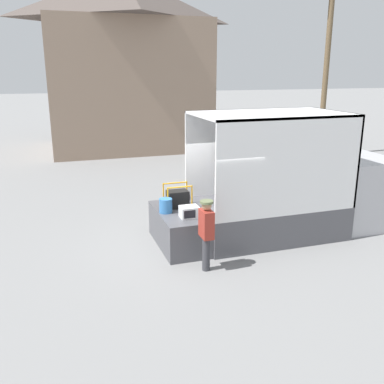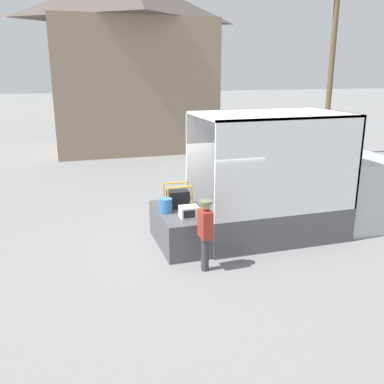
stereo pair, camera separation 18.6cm
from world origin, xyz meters
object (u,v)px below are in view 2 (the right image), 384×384
Objects in this scene: box_truck at (308,199)px; utility_pole at (331,70)px; orange_bucket at (166,205)px; worker_person at (205,228)px; microwave at (189,212)px; portable_generator at (179,198)px.

box_truck is 12.06m from utility_pole.
orange_bucket is 1.73m from worker_person.
microwave is at bearing -137.00° from utility_pole.
microwave is 0.91m from portable_generator.
utility_pole reaches higher than box_truck.
microwave is at bearing -88.87° from portable_generator.
microwave is 1.23× the size of orange_bucket.
worker_person is 15.54m from utility_pole.
portable_generator reaches higher than orange_bucket.
orange_bucket is at bearing -141.76° from portable_generator.
box_truck is at bearing 23.83° from worker_person.
microwave is at bearing -171.79° from box_truck.
utility_pole is at bearing 40.14° from orange_bucket.
box_truck is 12.91× the size of microwave.
orange_bucket is (-4.21, 0.01, 0.20)m from box_truck.
worker_person is at bearing -156.17° from box_truck.
utility_pole is at bearing 46.16° from worker_person.
box_truck is 0.68× the size of utility_pole.
portable_generator is at bearing 174.53° from box_truck.
portable_generator is 0.56m from orange_bucket.
portable_generator is (-0.02, 0.90, 0.09)m from microwave.
microwave is at bearing 92.97° from worker_person.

